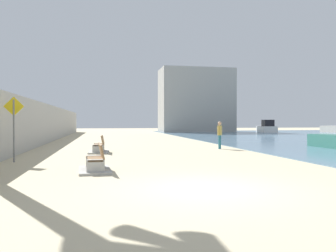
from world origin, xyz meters
name	(u,v)px	position (x,y,z in m)	size (l,w,h in m)	color
ground_plane	(138,144)	(0.00, 18.00, 0.00)	(120.00, 120.00, 0.00)	#C6B793
seawall	(37,124)	(-7.50, 18.00, 1.59)	(0.80, 64.00, 3.19)	#ADAAA3
bench_near	(96,165)	(-2.94, 3.82, 0.23)	(1.22, 2.16, 0.98)	#ADAAA3
bench_far	(99,148)	(-2.90, 11.12, 0.23)	(1.17, 2.14, 0.98)	#ADAAA3
person_walking	(220,133)	(4.73, 12.22, 1.05)	(0.40, 0.41, 1.78)	teal
boat_far_right	(267,128)	(22.61, 40.50, 0.77)	(3.04, 5.20, 1.99)	white
pedestrian_sign	(14,122)	(-6.49, 7.17, 1.77)	(0.85, 0.08, 2.86)	slate
harbor_building	(196,101)	(12.62, 46.00, 5.24)	(12.00, 6.00, 10.49)	#9E9E99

